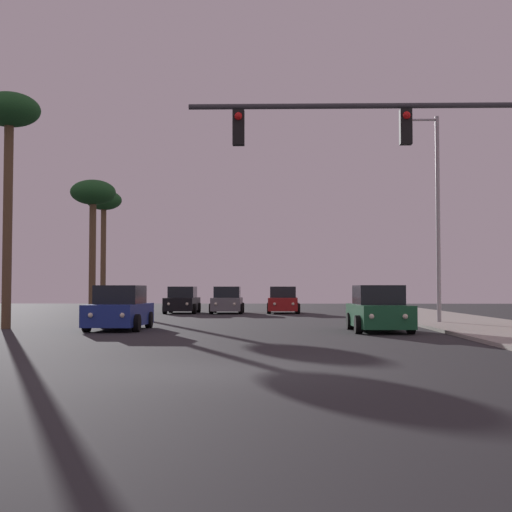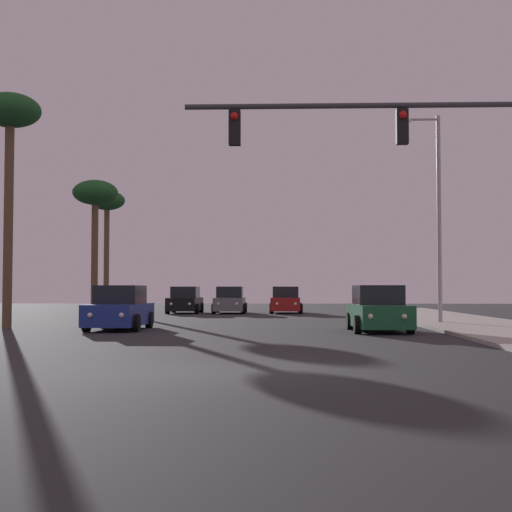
% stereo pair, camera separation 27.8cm
% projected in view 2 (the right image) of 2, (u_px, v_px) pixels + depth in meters
% --- Properties ---
extents(ground_plane, '(120.00, 120.00, 0.00)m').
position_uv_depth(ground_plane, '(211.00, 371.00, 13.43)').
color(ground_plane, '#28282B').
extents(car_grey, '(2.04, 4.31, 1.68)m').
position_uv_depth(car_grey, '(230.00, 301.00, 44.91)').
color(car_grey, slate).
rests_on(car_grey, ground).
extents(car_red, '(2.04, 4.33, 1.68)m').
position_uv_depth(car_red, '(286.00, 301.00, 45.13)').
color(car_red, maroon).
rests_on(car_red, ground).
extents(car_green, '(2.04, 4.34, 1.68)m').
position_uv_depth(car_green, '(378.00, 311.00, 25.81)').
color(car_green, '#195933').
rests_on(car_green, ground).
extents(car_black, '(2.04, 4.33, 1.68)m').
position_uv_depth(car_black, '(185.00, 301.00, 44.96)').
color(car_black, black).
rests_on(car_black, ground).
extents(car_blue, '(2.04, 4.34, 1.68)m').
position_uv_depth(car_blue, '(120.00, 310.00, 27.01)').
color(car_blue, navy).
rests_on(car_blue, ground).
extents(traffic_light_mast, '(8.62, 0.36, 6.50)m').
position_uv_depth(traffic_light_mast, '(420.00, 161.00, 18.01)').
color(traffic_light_mast, '#38383D').
rests_on(traffic_light_mast, sidewalk_right).
extents(street_lamp, '(1.74, 0.24, 9.00)m').
position_uv_depth(street_lamp, '(436.00, 207.00, 31.01)').
color(street_lamp, '#99999E').
rests_on(street_lamp, sidewalk_right).
extents(palm_tree_mid, '(2.40, 2.40, 7.34)m').
position_uv_depth(palm_tree_mid, '(95.00, 199.00, 37.96)').
color(palm_tree_mid, brown).
rests_on(palm_tree_mid, ground).
extents(palm_tree_near, '(2.40, 2.40, 9.26)m').
position_uv_depth(palm_tree_near, '(10.00, 124.00, 28.08)').
color(palm_tree_near, brown).
rests_on(palm_tree_near, ground).
extents(palm_tree_far, '(2.40, 2.40, 8.17)m').
position_uv_depth(palm_tree_far, '(107.00, 207.00, 48.04)').
color(palm_tree_far, brown).
rests_on(palm_tree_far, ground).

